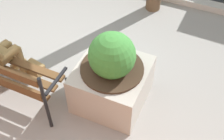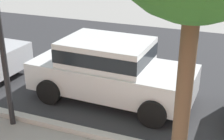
% 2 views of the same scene
% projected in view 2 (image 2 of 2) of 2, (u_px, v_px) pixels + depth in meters
% --- Properties ---
extents(street_surface, '(60.00, 9.00, 0.01)m').
position_uv_depth(street_surface, '(175.00, 65.00, 10.26)').
color(street_surface, '#2D2D30').
rests_on(street_surface, ground).
extents(parked_car_white, '(4.15, 2.02, 1.56)m').
position_uv_depth(parked_car_white, '(110.00, 68.00, 7.85)').
color(parked_car_white, silver).
rests_on(parked_car_white, ground).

